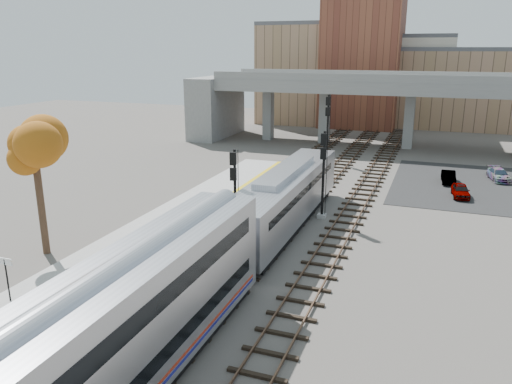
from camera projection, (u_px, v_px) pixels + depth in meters
The scene contains 17 objects.
ground at pixel (206, 292), 26.37m from camera, with size 160.00×160.00×0.00m, color #47423D.
platform at pixel (92, 269), 28.74m from camera, with size 4.50×60.00×0.35m, color #9E9E99.
yellow_strip at pixel (120, 271), 28.06m from camera, with size 0.70×60.00×0.01m, color yellow.
tracks at pixel (290, 220), 37.30m from camera, with size 10.70×95.00×0.25m.
overpass at pixel (394, 102), 63.66m from camera, with size 54.00×12.00×9.50m.
buildings_far at pixel (385, 76), 83.74m from camera, with size 43.00×21.00×20.60m.
parking_lot at pixel (470, 185), 46.91m from camera, with size 14.00×18.00×0.04m, color black.
locomotive at pixel (286, 197), 35.32m from camera, with size 3.02×19.05×4.10m.
coach at pixel (62, 384), 14.81m from camera, with size 3.03×25.00×5.00m.
signal_mast_near at pixel (235, 201), 31.94m from camera, with size 0.60×0.64×6.34m.
signal_mast_mid at pixel (323, 177), 36.99m from camera, with size 0.60×0.64×6.64m.
signal_mast_far at pixel (327, 128), 56.11m from camera, with size 0.60×0.64×7.44m.
station_sign at pixel (6, 270), 24.34m from camera, with size 0.90×0.08×2.27m.
tree at pixel (34, 147), 29.55m from camera, with size 3.60×3.60×9.12m.
car_a at pixel (461, 191), 43.00m from camera, with size 1.34×3.33×1.14m, color #99999E.
car_b at pixel (449, 177), 47.54m from camera, with size 1.19×3.41×1.12m, color #99999E.
car_c at pixel (499, 175), 48.44m from camera, with size 1.57×3.86×1.12m, color #99999E.
Camera 1 is at (10.80, -21.45, 12.40)m, focal length 35.00 mm.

